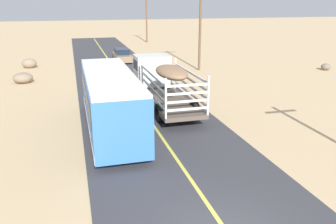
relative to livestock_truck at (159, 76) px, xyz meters
name	(u,v)px	position (x,y,z in m)	size (l,w,h in m)	color
livestock_truck	(159,76)	(0.00, 0.00, 0.00)	(2.53, 9.70, 3.02)	silver
bus	(110,100)	(-3.96, -5.21, -0.04)	(2.54, 10.00, 3.21)	#3872C6
car_far	(122,56)	(-0.14, 17.18, -1.10)	(1.80, 4.40, 1.46)	#8C7259
power_pole_mid	(200,22)	(6.68, 9.90, 3.01)	(2.20, 0.24, 8.99)	brown
power_pole_far	(146,16)	(6.68, 35.36, 2.43)	(2.20, 0.24, 7.85)	brown
boulder_near_shoulder	(29,63)	(-10.15, 15.73, -1.29)	(1.49, 1.08, 1.00)	#84705B
boulder_mid_field	(326,67)	(19.20, 6.50, -1.45)	(0.95, 0.95, 0.68)	#756656
boulder_far_horizon	(23,78)	(-9.99, 8.41, -1.33)	(1.64, 1.44, 0.92)	#84705B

